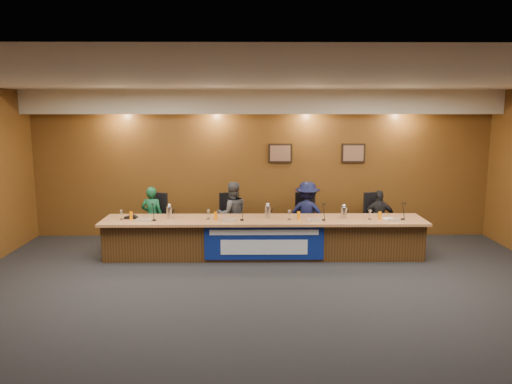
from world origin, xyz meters
TOP-DOWN VIEW (x-y plane):
  - floor at (0.00, 0.00)m, footprint 10.00×10.00m
  - ceiling at (0.00, 0.00)m, footprint 10.00×8.00m
  - wall_back at (0.00, 4.00)m, footprint 10.00×0.04m
  - soffit at (0.00, 3.75)m, footprint 10.00×0.50m
  - dais_body at (0.00, 2.40)m, footprint 6.00×0.80m
  - dais_top at (0.00, 2.35)m, footprint 6.10×0.95m
  - banner at (0.00, 1.99)m, footprint 2.20×0.02m
  - banner_text_upper at (0.00, 1.97)m, footprint 2.00×0.01m
  - banner_text_lower at (0.00, 1.97)m, footprint 1.60×0.01m
  - wall_photo_left at (0.40, 3.97)m, footprint 0.52×0.04m
  - wall_photo_right at (2.00, 3.97)m, footprint 0.52×0.04m
  - panelist_a at (-2.27, 3.12)m, footprint 0.50×0.37m
  - panelist_b at (-0.63, 3.12)m, footprint 0.77×0.66m
  - panelist_c at (0.91, 3.12)m, footprint 0.97×0.70m
  - panelist_d at (2.41, 3.12)m, footprint 0.71×0.37m
  - office_chair_a at (-2.27, 3.22)m, footprint 0.62×0.62m
  - office_chair_b at (-0.63, 3.22)m, footprint 0.61×0.61m
  - office_chair_c at (0.91, 3.22)m, footprint 0.50×0.50m
  - office_chair_d at (2.41, 3.22)m, footprint 0.61×0.61m
  - nameplate_a at (-2.24, 2.13)m, footprint 0.24×0.08m
  - microphone_a at (-2.05, 2.22)m, footprint 0.07×0.07m
  - juice_glass_a at (-2.50, 2.32)m, footprint 0.06×0.06m
  - water_glass_a at (-2.68, 2.32)m, footprint 0.08×0.08m
  - nameplate_b at (-0.65, 2.11)m, footprint 0.24×0.08m
  - microphone_b at (-0.41, 2.23)m, footprint 0.07×0.07m
  - juice_glass_b at (-0.91, 2.29)m, footprint 0.06×0.06m
  - water_glass_b at (-1.05, 2.33)m, footprint 0.08×0.08m
  - nameplate_c at (0.95, 2.07)m, footprint 0.24×0.08m
  - microphone_c at (1.11, 2.21)m, footprint 0.07×0.07m
  - juice_glass_c at (0.66, 2.29)m, footprint 0.06×0.06m
  - water_glass_c at (0.48, 2.28)m, footprint 0.08×0.08m
  - nameplate_d at (2.40, 2.07)m, footprint 0.24×0.08m
  - microphone_d at (2.62, 2.26)m, footprint 0.07×0.07m
  - juice_glass_d at (2.19, 2.27)m, footprint 0.06×0.06m
  - water_glass_d at (2.01, 2.28)m, footprint 0.08×0.08m
  - carafe_left at (-1.79, 2.37)m, footprint 0.11×0.11m
  - carafe_mid at (0.08, 2.39)m, footprint 0.11×0.11m
  - carafe_right at (1.52, 2.34)m, footprint 0.12×0.12m
  - speakerphone at (-2.51, 2.41)m, footprint 0.32×0.32m
  - paper_stack at (2.39, 2.29)m, footprint 0.26×0.33m

SIDE VIEW (x-z plane):
  - floor at x=0.00m, z-range 0.00..0.00m
  - banner_text_lower at x=0.00m, z-range 0.16..0.44m
  - dais_body at x=0.00m, z-range 0.00..0.70m
  - banner at x=0.00m, z-range 0.05..0.71m
  - office_chair_a at x=-2.27m, z-range 0.44..0.52m
  - office_chair_b at x=-0.63m, z-range 0.44..0.52m
  - office_chair_c at x=0.91m, z-range 0.44..0.52m
  - office_chair_d at x=2.41m, z-range 0.44..0.52m
  - banner_text_upper at x=0.00m, z-range 0.53..0.63m
  - panelist_d at x=2.41m, z-range 0.00..1.17m
  - panelist_a at x=-2.27m, z-range 0.00..1.25m
  - panelist_b at x=-0.63m, z-range 0.00..1.35m
  - panelist_c at x=0.91m, z-range 0.00..1.35m
  - dais_top at x=0.00m, z-range 0.70..0.75m
  - paper_stack at x=2.39m, z-range 0.75..0.76m
  - microphone_a at x=-2.05m, z-range 0.75..0.77m
  - microphone_b at x=-0.41m, z-range 0.75..0.77m
  - microphone_c at x=1.11m, z-range 0.75..0.77m
  - microphone_d at x=2.62m, z-range 0.75..0.77m
  - speakerphone at x=-2.51m, z-range 0.75..0.80m
  - nameplate_a at x=-2.24m, z-range 0.74..0.85m
  - nameplate_b at x=-0.65m, z-range 0.74..0.85m
  - nameplate_c at x=0.95m, z-range 0.74..0.85m
  - nameplate_d at x=2.40m, z-range 0.74..0.85m
  - juice_glass_a at x=-2.50m, z-range 0.75..0.90m
  - juice_glass_b at x=-0.91m, z-range 0.75..0.90m
  - juice_glass_c at x=0.66m, z-range 0.75..0.90m
  - juice_glass_d at x=2.19m, z-range 0.75..0.90m
  - water_glass_a at x=-2.68m, z-range 0.75..0.93m
  - water_glass_b at x=-1.05m, z-range 0.75..0.93m
  - water_glass_c at x=0.48m, z-range 0.75..0.93m
  - water_glass_d at x=2.01m, z-range 0.75..0.93m
  - carafe_right at x=1.52m, z-range 0.75..0.97m
  - carafe_left at x=-1.79m, z-range 0.75..0.98m
  - carafe_mid at x=0.08m, z-range 0.75..0.99m
  - wall_back at x=0.00m, z-range 0.00..3.20m
  - wall_photo_left at x=0.40m, z-range 1.64..2.06m
  - wall_photo_right at x=2.00m, z-range 1.64..2.06m
  - soffit at x=0.00m, z-range 2.70..3.20m
  - ceiling at x=0.00m, z-range 3.18..3.22m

